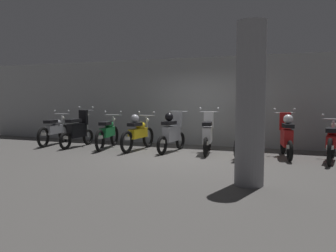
% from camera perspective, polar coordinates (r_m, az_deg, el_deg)
% --- Properties ---
extents(ground_plane, '(80.00, 80.00, 0.00)m').
position_cam_1_polar(ground_plane, '(8.88, 2.33, -5.31)').
color(ground_plane, '#565451').
extents(back_wall, '(17.43, 0.30, 2.89)m').
position_cam_1_polar(back_wall, '(11.12, 6.18, 4.19)').
color(back_wall, '#9EA0A3').
rests_on(back_wall, ground).
extents(motorbike_slot_0, '(0.58, 1.94, 1.15)m').
position_cam_1_polar(motorbike_slot_0, '(11.76, -18.91, -0.66)').
color(motorbike_slot_0, black).
rests_on(motorbike_slot_0, ground).
extents(motorbike_slot_1, '(0.59, 1.68, 1.29)m').
position_cam_1_polar(motorbike_slot_1, '(10.98, -15.21, -0.75)').
color(motorbike_slot_1, black).
rests_on(motorbike_slot_1, ground).
extents(motorbike_slot_2, '(0.61, 1.94, 1.15)m').
position_cam_1_polar(motorbike_slot_2, '(10.49, -10.30, -1.11)').
color(motorbike_slot_2, black).
rests_on(motorbike_slot_2, ground).
extents(motorbike_slot_3, '(0.59, 1.95, 1.15)m').
position_cam_1_polar(motorbike_slot_3, '(9.98, -5.13, -1.14)').
color(motorbike_slot_3, black).
rests_on(motorbike_slot_3, ground).
extents(motorbike_slot_4, '(0.56, 1.68, 1.18)m').
position_cam_1_polar(motorbike_slot_4, '(9.64, 0.69, -1.11)').
color(motorbike_slot_4, black).
rests_on(motorbike_slot_4, ground).
extents(motorbike_slot_5, '(0.58, 1.68, 1.29)m').
position_cam_1_polar(motorbike_slot_5, '(9.44, 6.82, -1.50)').
color(motorbike_slot_5, black).
rests_on(motorbike_slot_5, ground).
extents(motorbike_slot_6, '(0.59, 1.95, 1.15)m').
position_cam_1_polar(motorbike_slot_6, '(9.12, 13.09, -2.03)').
color(motorbike_slot_6, black).
rests_on(motorbike_slot_6, ground).
extents(motorbike_slot_7, '(0.58, 1.67, 1.29)m').
position_cam_1_polar(motorbike_slot_7, '(9.23, 19.66, -1.64)').
color(motorbike_slot_7, black).
rests_on(motorbike_slot_7, ground).
extents(motorbike_slot_8, '(0.59, 1.94, 1.15)m').
position_cam_1_polar(motorbike_slot_8, '(9.14, 26.28, -2.39)').
color(motorbike_slot_8, black).
rests_on(motorbike_slot_8, ground).
extents(support_pillar, '(0.52, 0.52, 2.89)m').
position_cam_1_polar(support_pillar, '(6.04, 13.95, 3.60)').
color(support_pillar, gray).
rests_on(support_pillar, ground).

